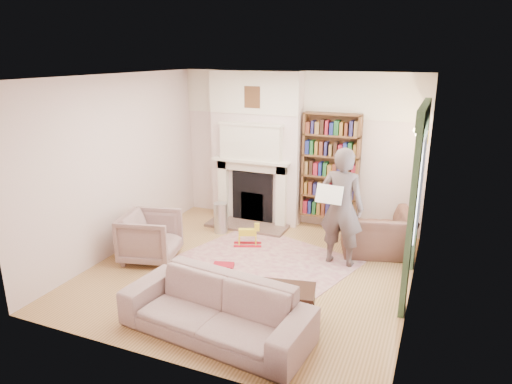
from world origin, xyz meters
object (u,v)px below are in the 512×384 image
at_px(armchair_reading, 376,232).
at_px(sofa, 216,309).
at_px(bookcase, 331,166).
at_px(coffee_table, 285,305).
at_px(armchair_left, 150,237).
at_px(man_reading, 342,207).
at_px(paraffin_heater, 221,218).
at_px(rocking_horse, 248,235).

relative_size(armchair_reading, sofa, 0.49).
height_order(bookcase, armchair_reading, bookcase).
bearing_deg(coffee_table, armchair_left, 150.02).
bearing_deg(man_reading, paraffin_heater, -6.45).
bearing_deg(man_reading, armchair_reading, -122.34).
bearing_deg(man_reading, bookcase, -64.81).
xyz_separation_m(coffee_table, paraffin_heater, (-2.00, 2.27, 0.05)).
bearing_deg(armchair_left, paraffin_heater, -33.17).
relative_size(armchair_left, rocking_horse, 1.80).
bearing_deg(armchair_reading, paraffin_heater, -13.28).
height_order(armchair_left, paraffin_heater, armchair_left).
bearing_deg(armchair_reading, coffee_table, 57.37).
relative_size(bookcase, coffee_table, 2.64).
distance_m(coffee_table, paraffin_heater, 3.03).
height_order(armchair_left, man_reading, man_reading).
bearing_deg(sofa, armchair_left, 149.59).
bearing_deg(armchair_left, coffee_table, -122.95).
bearing_deg(paraffin_heater, rocking_horse, -28.91).
bearing_deg(armchair_reading, man_reading, 36.33).
relative_size(bookcase, rocking_horse, 4.02).
relative_size(man_reading, paraffin_heater, 3.29).
height_order(sofa, rocking_horse, sofa).
xyz_separation_m(bookcase, paraffin_heater, (-1.73, -0.92, -0.90)).
relative_size(armchair_reading, rocking_horse, 2.36).
distance_m(man_reading, paraffin_heater, 2.37).
distance_m(man_reading, coffee_table, 1.97).
height_order(bookcase, armchair_left, bookcase).
bearing_deg(armchair_left, rocking_horse, -62.72).
xyz_separation_m(man_reading, coffee_table, (-0.24, -1.84, -0.68)).
height_order(armchair_left, coffee_table, armchair_left).
bearing_deg(bookcase, sofa, -95.65).
xyz_separation_m(armchair_reading, paraffin_heater, (-2.69, -0.17, -0.08)).
bearing_deg(armchair_reading, armchair_left, 9.75).
height_order(man_reading, rocking_horse, man_reading).
xyz_separation_m(armchair_left, man_reading, (2.73, 0.99, 0.53)).
bearing_deg(bookcase, coffee_table, -85.13).
height_order(coffee_table, paraffin_heater, paraffin_heater).
bearing_deg(armchair_left, bookcase, -57.54).
xyz_separation_m(sofa, man_reading, (0.88, 2.37, 0.58)).
bearing_deg(coffee_table, armchair_reading, 62.98).
bearing_deg(bookcase, man_reading, -69.33).
bearing_deg(armchair_left, sofa, -141.00).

